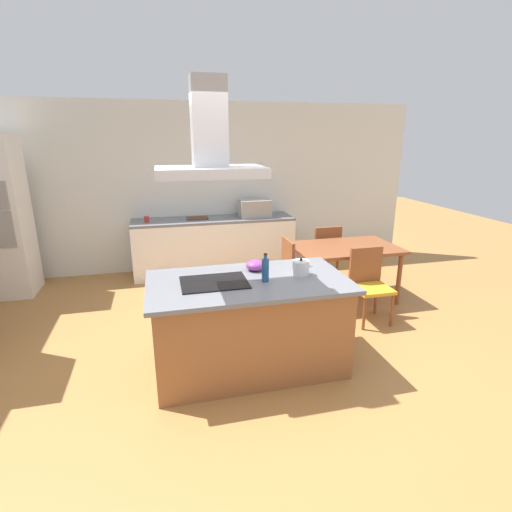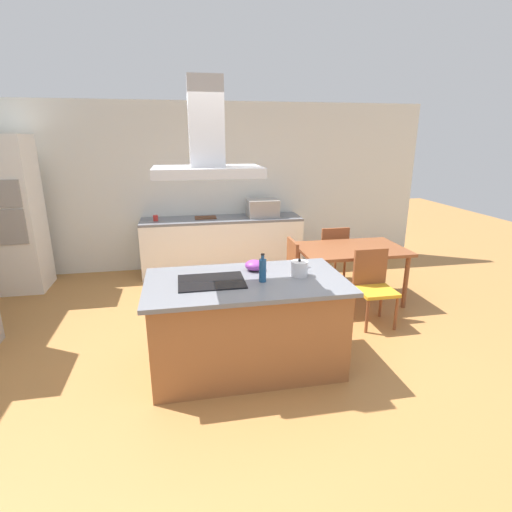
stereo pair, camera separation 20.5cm
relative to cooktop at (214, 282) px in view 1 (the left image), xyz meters
The scene contains 16 objects.
ground 1.78m from the cooktop, 77.97° to the left, with size 16.00×16.00×0.00m, color #AD753D.
wall_back 3.30m from the cooktop, 84.39° to the left, with size 7.20×0.10×2.70m, color silver.
kitchen_island 0.55m from the cooktop, ahead, with size 1.85×1.02×0.90m.
cooktop is the anchor object (origin of this frame).
tea_kettle 0.84m from the cooktop, ahead, with size 0.21×0.16×0.17m.
olive_oil_bottle 0.48m from the cooktop, ahead, with size 0.07×0.07×0.27m.
mixing_bowl 0.51m from the cooktop, 29.46° to the left, with size 0.19×0.19×0.10m, color purple.
back_counter 2.94m from the cooktop, 82.02° to the left, with size 2.58×0.62×0.90m.
countertop_microwave 3.08m from the cooktop, 69.45° to the left, with size 0.50×0.38×0.28m, color #9E9993.
coffee_mug_red 2.93m from the cooktop, 102.50° to the left, with size 0.08×0.08×0.09m, color red.
cutting_board 2.93m from the cooktop, 87.16° to the left, with size 0.34×0.24×0.02m, color #59331E.
dining_table 2.38m from the cooktop, 34.15° to the left, with size 1.40×0.90×0.75m.
chair_facing_island 2.11m from the cooktop, 18.74° to the left, with size 0.42×0.42×0.89m.
chair_facing_back_wall 2.83m from the cooktop, 45.49° to the left, with size 0.42×0.42×0.89m.
chair_at_left_end 1.74m from the cooktop, 51.80° to the left, with size 0.42×0.42×0.89m.
range_hood 1.20m from the cooktop, behind, with size 0.90×0.55×0.78m.
Camera 1 is at (-0.75, -3.32, 2.18)m, focal length 27.58 mm.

